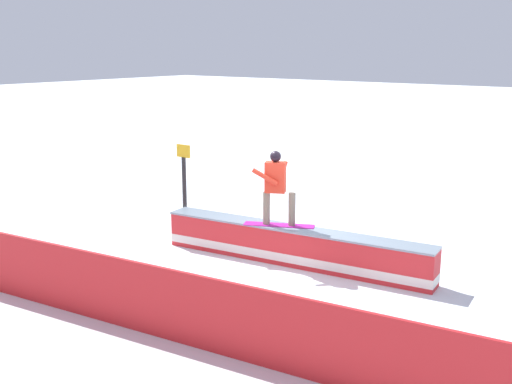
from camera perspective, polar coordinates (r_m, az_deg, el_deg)
name	(u,v)px	position (r m, az deg, el deg)	size (l,w,h in m)	color
ground_plane	(293,264)	(12.70, 3.40, -6.53)	(120.00, 120.00, 0.00)	white
grind_box	(293,247)	(12.59, 3.42, -5.06)	(5.74, 1.28, 0.76)	red
snowboarder	(276,185)	(12.42, 1.86, 0.63)	(1.40, 0.87, 1.51)	#B71D97
safety_fence	(147,299)	(9.69, -9.88, -9.58)	(10.46, 0.06, 1.12)	red
trail_marker	(184,184)	(14.91, -6.55, 0.72)	(0.40, 0.10, 2.03)	#262628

